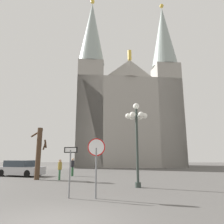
{
  "coord_description": "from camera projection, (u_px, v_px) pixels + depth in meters",
  "views": [
    {
      "loc": [
        1.92,
        -6.29,
        1.83
      ],
      "look_at": [
        0.84,
        16.79,
        6.74
      ],
      "focal_mm": 33.51,
      "sensor_mm": 36.0,
      "label": 1
    }
  ],
  "objects": [
    {
      "name": "ground_plane",
      "position": [
        54.0,
        223.0,
        5.86
      ],
      "size": [
        120.0,
        120.0,
        0.0
      ],
      "primitive_type": "plane",
      "color": "#514F4C"
    },
    {
      "name": "cathedral",
      "position": [
        127.0,
        112.0,
        39.55
      ],
      "size": [
        19.61,
        14.49,
        31.72
      ],
      "color": "gray",
      "rests_on": "ground"
    },
    {
      "name": "stop_sign",
      "position": [
        96.0,
        155.0,
        9.6
      ],
      "size": [
        0.81,
        0.08,
        2.66
      ],
      "color": "slate",
      "rests_on": "ground"
    },
    {
      "name": "one_way_arrow_sign",
      "position": [
        70.0,
        165.0,
        9.58
      ],
      "size": [
        0.65,
        0.15,
        2.26
      ],
      "color": "slate",
      "rests_on": "ground"
    },
    {
      "name": "street_lamp",
      "position": [
        137.0,
        127.0,
        13.26
      ],
      "size": [
        1.41,
        1.27,
        5.21
      ],
      "color": "#2D3833",
      "rests_on": "ground"
    },
    {
      "name": "bare_tree",
      "position": [
        39.0,
        152.0,
        17.16
      ],
      "size": [
        1.45,
        1.17,
        4.17
      ],
      "color": "#473323",
      "rests_on": "ground"
    },
    {
      "name": "parked_car_near_silver",
      "position": [
        21.0,
        169.0,
        19.77
      ],
      "size": [
        4.51,
        2.82,
        1.45
      ],
      "color": "#B7B7BC",
      "rests_on": "ground"
    },
    {
      "name": "pedestrian_walking",
      "position": [
        60.0,
        168.0,
        16.62
      ],
      "size": [
        0.32,
        0.32,
        1.59
      ],
      "color": "#33663F",
      "rests_on": "ground"
    },
    {
      "name": "pedestrian_standing",
      "position": [
        73.0,
        165.0,
        19.86
      ],
      "size": [
        0.32,
        0.32,
        1.65
      ],
      "color": "#33663F",
      "rests_on": "ground"
    }
  ]
}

